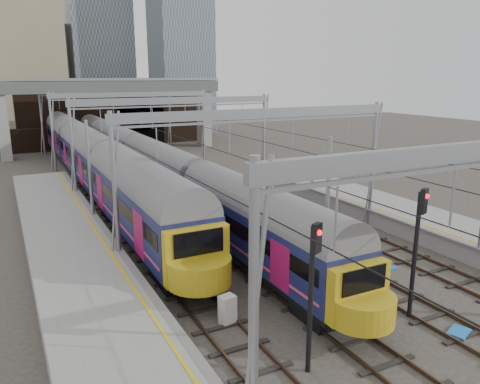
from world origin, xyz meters
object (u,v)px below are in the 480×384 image
signal_near_left (312,282)px  train_main (137,157)px  signal_near_centre (418,239)px  train_second (75,144)px  relay_cabinet (227,310)px

signal_near_left → train_main: bearing=62.2°
train_main → signal_near_left: bearing=-94.8°
train_main → signal_near_centre: size_ratio=11.08×
train_main → train_second: train_second is taller
signal_near_left → signal_near_centre: 5.92m
train_second → signal_near_left: (1.44, -40.44, 0.67)m
train_second → signal_near_centre: (7.25, -39.32, 0.78)m
signal_near_centre → relay_cabinet: (-6.86, 2.94, -2.78)m
train_second → relay_cabinet: 36.43m
train_main → signal_near_centre: signal_near_centre is taller
signal_near_left → signal_near_centre: signal_near_centre is taller
relay_cabinet → signal_near_centre: bearing=-33.5°
train_main → signal_near_centre: (3.25, -29.44, 1.01)m
signal_near_centre → relay_cabinet: signal_near_centre is taller
signal_near_centre → signal_near_left: bearing=169.3°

